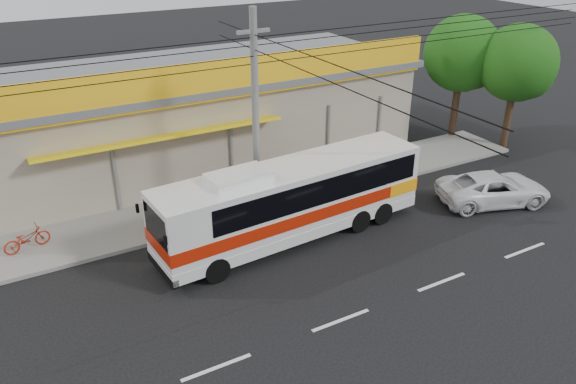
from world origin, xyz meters
name	(u,v)px	position (x,y,z in m)	size (l,w,h in m)	color
ground	(299,278)	(0.00, 0.00, 0.00)	(120.00, 120.00, 0.00)	black
sidewalk	(226,204)	(0.00, 6.00, 0.07)	(30.00, 3.20, 0.15)	gray
lane_markings	(341,320)	(0.00, -2.50, 0.00)	(50.00, 0.12, 0.01)	silver
storefront_building	(177,116)	(-0.01, 11.54, 2.30)	(22.60, 9.20, 5.70)	gray
coach_bus	(296,196)	(1.27, 2.40, 1.71)	(10.52, 2.91, 3.20)	silver
motorbike_red	(27,239)	(-7.63, 6.08, 0.57)	(0.56, 1.62, 0.85)	#971B0B
white_car	(494,188)	(9.88, 0.81, 0.65)	(2.15, 4.66, 1.30)	white
utility_pole	(254,49)	(0.59, 4.20, 6.73)	(34.00, 14.00, 8.16)	slate
tree_near	(520,66)	(15.48, 5.03, 4.26)	(3.79, 3.79, 6.29)	#342215
tree_far	(465,56)	(14.15, 7.43, 4.40)	(3.92, 3.92, 6.50)	#342215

